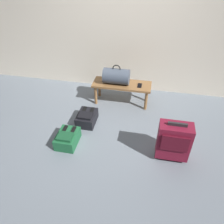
{
  "coord_description": "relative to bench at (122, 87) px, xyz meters",
  "views": [
    {
      "loc": [
        0.54,
        -2.2,
        2.26
      ],
      "look_at": [
        0.03,
        0.37,
        0.25
      ],
      "focal_mm": 34.81,
      "sensor_mm": 36.0,
      "label": 1
    }
  ],
  "objects": [
    {
      "name": "backpack_dark",
      "position": [
        -0.45,
        -0.67,
        -0.23
      ],
      "size": [
        0.28,
        0.38,
        0.21
      ],
      "color": "black",
      "rests_on": "ground"
    },
    {
      "name": "backpack_green",
      "position": [
        -0.58,
        -1.17,
        -0.23
      ],
      "size": [
        0.28,
        0.38,
        0.21
      ],
      "color": "#1E6038",
      "rests_on": "ground"
    },
    {
      "name": "cell_phone",
      "position": [
        0.31,
        -0.01,
        0.06
      ],
      "size": [
        0.07,
        0.14,
        0.01
      ],
      "color": "black",
      "rests_on": "bench"
    },
    {
      "name": "duffel_bag_slate",
      "position": [
        -0.1,
        -0.0,
        0.19
      ],
      "size": [
        0.44,
        0.26,
        0.34
      ],
      "color": "#475160",
      "rests_on": "bench"
    },
    {
      "name": "back_wall",
      "position": [
        -0.07,
        0.58,
        1.07
      ],
      "size": [
        6.0,
        0.1,
        2.8
      ],
      "primitive_type": "cube",
      "color": "silver",
      "rests_on": "ground"
    },
    {
      "name": "suitcase_upright_burgundy",
      "position": [
        0.85,
        -1.15,
        -0.02
      ],
      "size": [
        0.41,
        0.24,
        0.6
      ],
      "color": "maroon",
      "rests_on": "ground"
    },
    {
      "name": "ground_plane",
      "position": [
        -0.07,
        -1.02,
        -0.33
      ],
      "size": [
        6.6,
        6.6,
        0.0
      ],
      "primitive_type": "plane",
      "color": "slate"
    },
    {
      "name": "bench",
      "position": [
        0.0,
        0.0,
        0.0
      ],
      "size": [
        1.0,
        0.36,
        0.39
      ],
      "color": "olive",
      "rests_on": "ground"
    }
  ]
}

